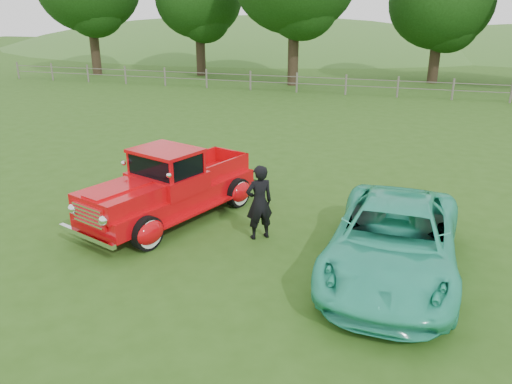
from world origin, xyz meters
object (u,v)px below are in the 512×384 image
(teal_sedan, at_px, (394,240))
(man, at_px, (259,202))
(tree_near_east, at_px, (441,2))
(red_pickup, at_px, (170,188))

(teal_sedan, xyz_separation_m, man, (-2.93, 0.75, 0.15))
(teal_sedan, relative_size, man, 2.97)
(tree_near_east, distance_m, man, 28.15)
(tree_near_east, bearing_deg, teal_sedan, -92.12)
(red_pickup, xyz_separation_m, teal_sedan, (5.34, -1.17, -0.09))
(tree_near_east, height_order, teal_sedan, tree_near_east)
(red_pickup, relative_size, man, 3.08)
(teal_sedan, bearing_deg, man, 167.52)
(red_pickup, distance_m, man, 2.44)
(teal_sedan, distance_m, man, 3.03)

